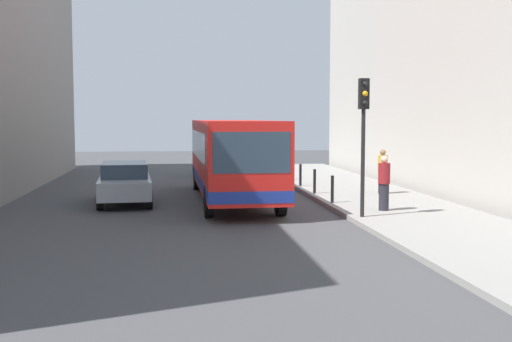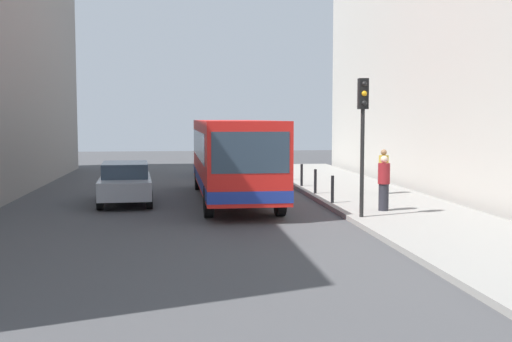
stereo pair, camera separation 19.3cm
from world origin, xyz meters
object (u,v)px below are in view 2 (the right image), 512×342
object	(u,v)px
pedestrian_mid_sidewalk	(383,172)
car_behind_bus	(228,161)
bollard_farthest	(290,170)
pedestrian_near_signal	(384,183)
car_beside_bus	(125,182)
bus	(232,155)
bollard_far	(302,175)
bollard_mid	(315,181)
bollard_near	(332,189)
traffic_light	(363,121)

from	to	relation	value
pedestrian_mid_sidewalk	car_behind_bus	bearing A→B (deg)	-17.70
car_behind_bus	bollard_farthest	size ratio (longest dim) A/B	4.65
car_behind_bus	pedestrian_mid_sidewalk	size ratio (longest dim) A/B	2.55
pedestrian_near_signal	pedestrian_mid_sidewalk	size ratio (longest dim) A/B	1.01
bollard_farthest	car_beside_bus	bearing A→B (deg)	-138.15
bus	bollard_farthest	bearing A→B (deg)	-118.90
bollard_far	car_behind_bus	bearing A→B (deg)	111.47
car_beside_bus	bollard_mid	bearing A→B (deg)	-176.55
bollard_near	bollard_far	xyz separation A→B (m)	(0.00, 5.56, 0.00)
car_behind_bus	bollard_near	distance (m)	12.66
pedestrian_near_signal	car_behind_bus	bearing A→B (deg)	-124.58
bollard_far	bollard_near	bearing A→B (deg)	-90.00
bollard_mid	pedestrian_mid_sidewalk	bearing A→B (deg)	-8.71
bollard_near	bollard_mid	size ratio (longest dim) A/B	1.00
traffic_light	bollard_mid	size ratio (longest dim) A/B	4.32
traffic_light	bollard_farthest	world-z (taller)	traffic_light
bollard_mid	pedestrian_mid_sidewalk	size ratio (longest dim) A/B	0.55
car_behind_bus	pedestrian_mid_sidewalk	xyz separation A→B (m)	(5.30, -10.00, 0.23)
pedestrian_mid_sidewalk	bollard_near	bearing A→B (deg)	86.69
bollard_far	pedestrian_near_signal	distance (m)	7.67
bus	car_behind_bus	world-z (taller)	bus
car_behind_bus	pedestrian_near_signal	size ratio (longest dim) A/B	2.52
bus	car_behind_bus	xyz separation A→B (m)	(0.62, 10.16, -0.94)
pedestrian_near_signal	pedestrian_mid_sidewalk	world-z (taller)	pedestrian_near_signal
car_beside_bus	bollard_near	world-z (taller)	car_beside_bus
car_behind_bus	bollard_near	xyz separation A→B (m)	(2.68, -12.38, -0.16)
pedestrian_near_signal	pedestrian_mid_sidewalk	bearing A→B (deg)	-157.78
bus	car_behind_bus	bearing A→B (deg)	-94.05
traffic_light	bollard_farthest	size ratio (longest dim) A/B	4.32
bollard_near	car_beside_bus	bearing A→B (deg)	165.55
bollard_mid	bollard_farthest	world-z (taller)	same
car_behind_bus	pedestrian_near_signal	world-z (taller)	pedestrian_near_signal
bus	traffic_light	bearing A→B (deg)	121.53
bollard_farthest	bus	bearing A→B (deg)	-118.34
car_behind_bus	traffic_light	size ratio (longest dim) A/B	1.08
pedestrian_near_signal	pedestrian_mid_sidewalk	xyz separation A→B (m)	(1.44, 4.39, -0.01)
bollard_near	bollard_mid	bearing A→B (deg)	90.00
car_behind_bus	bollard_near	world-z (taller)	car_behind_bus
bus	pedestrian_near_signal	xyz separation A→B (m)	(4.47, -4.23, -0.70)
bollard_near	pedestrian_mid_sidewalk	distance (m)	3.56
bus	bollard_near	size ratio (longest dim) A/B	11.63
traffic_light	pedestrian_mid_sidewalk	distance (m)	6.44
bollard_farthest	pedestrian_mid_sidewalk	size ratio (longest dim) A/B	0.55
car_beside_bus	bollard_mid	distance (m)	7.29
bus	pedestrian_near_signal	world-z (taller)	bus
car_beside_bus	bollard_mid	size ratio (longest dim) A/B	4.75
bollard_mid	bollard_farthest	distance (m)	5.56
bus	car_beside_bus	world-z (taller)	bus
bollard_near	pedestrian_mid_sidewalk	xyz separation A→B (m)	(2.61, 2.38, 0.39)
car_beside_bus	pedestrian_near_signal	world-z (taller)	pedestrian_near_signal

